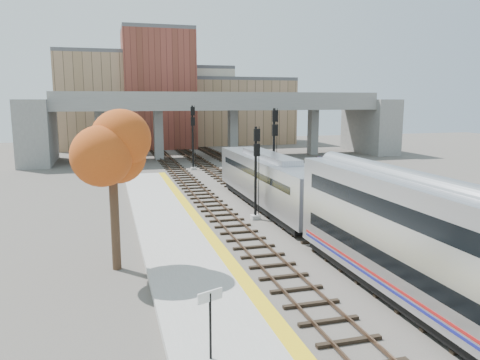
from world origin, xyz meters
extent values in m
plane|color=#47423D|center=(0.00, 0.00, 0.00)|extent=(160.00, 160.00, 0.00)
cube|color=#9E9E99|center=(-7.25, 0.00, 0.17)|extent=(4.50, 60.00, 0.35)
cube|color=yellow|center=(-5.35, 0.00, 0.35)|extent=(0.70, 60.00, 0.01)
cube|color=black|center=(-3.20, 12.50, 0.07)|extent=(2.50, 95.00, 0.14)
cube|color=brown|center=(-3.92, 12.50, 0.18)|extent=(0.07, 95.00, 0.14)
cube|color=brown|center=(-2.48, 12.50, 0.18)|extent=(0.07, 95.00, 0.14)
cube|color=black|center=(1.00, 12.50, 0.07)|extent=(2.50, 95.00, 0.14)
cube|color=brown|center=(0.28, 12.50, 0.18)|extent=(0.07, 95.00, 0.14)
cube|color=brown|center=(1.72, 12.50, 0.18)|extent=(0.07, 95.00, 0.14)
cube|color=black|center=(5.00, 12.50, 0.07)|extent=(2.50, 95.00, 0.14)
cube|color=brown|center=(4.28, 12.50, 0.18)|extent=(0.07, 95.00, 0.14)
cube|color=brown|center=(5.72, 12.50, 0.18)|extent=(0.07, 95.00, 0.14)
cube|color=slate|center=(5.00, 45.00, 7.75)|extent=(46.00, 10.00, 1.50)
cube|color=slate|center=(5.00, 40.20, 9.00)|extent=(46.00, 0.20, 1.00)
cube|color=slate|center=(5.00, 49.80, 9.00)|extent=(46.00, 0.20, 1.00)
cube|color=slate|center=(-12.00, 45.00, 3.50)|extent=(1.20, 1.60, 7.00)
cube|color=slate|center=(-4.00, 45.00, 3.50)|extent=(1.20, 1.60, 7.00)
cube|color=slate|center=(7.00, 45.00, 3.50)|extent=(1.20, 1.60, 7.00)
cube|color=slate|center=(20.00, 45.00, 3.50)|extent=(1.20, 1.60, 7.00)
cube|color=slate|center=(-20.00, 45.00, 4.25)|extent=(4.00, 12.00, 8.50)
cube|color=slate|center=(30.00, 45.00, 4.25)|extent=(4.00, 12.00, 8.50)
cube|color=#9F7C5C|center=(-10.00, 65.00, 8.00)|extent=(18.00, 14.00, 16.00)
cube|color=#4C4C4F|center=(-10.00, 65.00, 16.30)|extent=(18.00, 14.00, 0.60)
cube|color=beige|center=(4.00, 70.00, 7.00)|extent=(16.00, 16.00, 14.00)
cube|color=#4C4C4F|center=(4.00, 70.00, 14.30)|extent=(16.00, 16.00, 0.60)
cube|color=brown|center=(-2.00, 62.00, 10.00)|extent=(12.00, 10.00, 20.00)
cube|color=#4C4C4F|center=(-2.00, 62.00, 20.30)|extent=(12.00, 10.00, 0.60)
cube|color=#9F7C5C|center=(14.00, 68.00, 6.00)|extent=(20.00, 14.00, 12.00)
cube|color=#4C4C4F|center=(14.00, 68.00, 12.30)|extent=(20.00, 14.00, 0.60)
cube|color=black|center=(14.00, 28.00, 0.02)|extent=(14.00, 18.00, 0.04)
cube|color=#A8AAB2|center=(1.00, 11.55, 2.35)|extent=(3.00, 19.00, 3.20)
cube|color=black|center=(1.00, 21.07, 2.95)|extent=(2.20, 0.06, 1.10)
cube|color=black|center=(1.00, 11.55, 2.95)|extent=(3.02, 16.15, 0.50)
cube|color=black|center=(1.00, 11.55, 0.50)|extent=(2.70, 17.10, 0.50)
cube|color=#A8AAB2|center=(1.00, 11.55, 4.15)|extent=(1.60, 9.50, 0.40)
cube|color=#9E9E99|center=(-1.10, 8.54, 0.15)|extent=(0.60, 0.60, 0.30)
cylinder|color=black|center=(-1.10, 8.54, 3.31)|extent=(0.19, 0.19, 6.62)
cube|color=black|center=(-1.10, 8.29, 6.05)|extent=(0.43, 0.18, 0.85)
cube|color=black|center=(-1.10, 8.29, 5.01)|extent=(0.43, 0.18, 0.85)
cube|color=#9E9E99|center=(3.00, 16.12, 0.15)|extent=(0.60, 0.60, 0.30)
cylinder|color=black|center=(3.00, 16.12, 3.86)|extent=(0.22, 0.22, 7.72)
cube|color=black|center=(3.00, 15.87, 7.06)|extent=(0.50, 0.18, 0.99)
cube|color=black|center=(3.00, 15.87, 5.85)|extent=(0.50, 0.18, 0.99)
cube|color=#9E9E99|center=(-1.10, 33.48, 0.15)|extent=(0.60, 0.60, 0.30)
cylinder|color=black|center=(-1.10, 33.48, 3.89)|extent=(0.22, 0.22, 7.77)
cube|color=black|center=(-1.10, 33.23, 7.11)|extent=(0.50, 0.18, 1.00)
cube|color=black|center=(-1.10, 33.23, 5.89)|extent=(0.50, 0.18, 1.00)
cylinder|color=black|center=(-8.21, -9.08, 1.45)|extent=(0.08, 0.08, 2.20)
cube|color=white|center=(-8.21, -9.08, 2.45)|extent=(0.85, 0.38, 0.35)
cylinder|color=#382619|center=(-10.87, 0.93, 2.69)|extent=(0.44, 0.44, 5.37)
ellipsoid|color=#C04D19|center=(-10.87, 0.93, 5.76)|extent=(3.60, 3.60, 3.84)
imported|color=#99999E|center=(10.37, 23.72, 0.64)|extent=(2.36, 3.78, 1.20)
imported|color=#99999E|center=(14.65, 25.88, 0.67)|extent=(2.08, 4.04, 1.27)
imported|color=#99999E|center=(16.36, 31.91, 0.58)|extent=(2.49, 4.02, 1.09)
camera|label=1|loc=(-11.04, -22.46, 8.45)|focal=35.00mm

